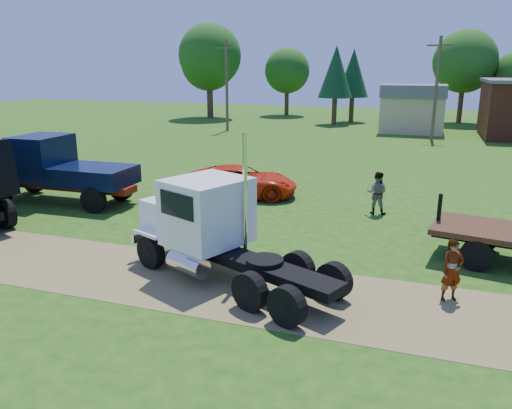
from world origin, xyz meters
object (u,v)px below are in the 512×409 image
(white_semi_tractor, at_px, (209,226))
(orange_pickup, at_px, (241,181))
(navy_truck, at_px, (55,169))
(spectator_a, at_px, (452,271))

(white_semi_tractor, bearing_deg, orange_pickup, 127.95)
(orange_pickup, bearing_deg, white_semi_tractor, 179.57)
(navy_truck, relative_size, spectator_a, 4.14)
(navy_truck, height_order, spectator_a, navy_truck)
(white_semi_tractor, bearing_deg, spectator_a, 26.16)
(orange_pickup, xyz_separation_m, spectator_a, (9.80, -9.12, 0.12))
(navy_truck, relative_size, orange_pickup, 1.32)
(navy_truck, distance_m, orange_pickup, 9.14)
(white_semi_tractor, distance_m, orange_pickup, 9.81)
(navy_truck, bearing_deg, orange_pickup, 23.68)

